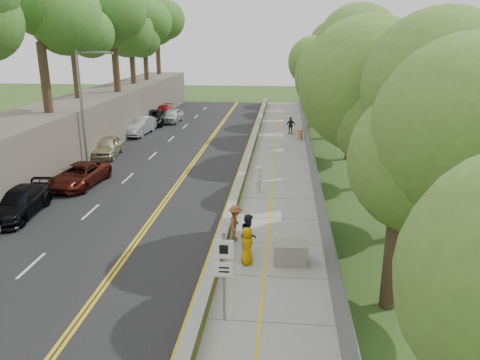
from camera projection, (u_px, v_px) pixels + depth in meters
name	position (u px, v px, depth m)	size (l,w,h in m)	color
ground	(208.00, 275.00, 18.19)	(140.00, 140.00, 0.00)	#33511E
road	(166.00, 167.00, 32.93)	(11.20, 66.00, 0.04)	black
sidewalk	(279.00, 170.00, 32.21)	(4.20, 66.00, 0.05)	gray
jersey_barrier	(246.00, 165.00, 32.34)	(0.42, 66.00, 0.60)	#CAD61D
rock_embankment	(53.00, 137.00, 33.08)	(5.00, 66.00, 4.00)	#595147
chainlink_fence	(311.00, 157.00, 31.73)	(0.04, 66.00, 2.00)	slate
trees_embankment	(45.00, 9.00, 30.50)	(6.40, 66.00, 13.00)	#49852D
trees_fenceside	(352.00, 66.00, 29.73)	(7.00, 66.00, 14.00)	olive
streetlight	(85.00, 102.00, 31.07)	(2.52, 0.22, 8.00)	gray
signpost	(224.00, 267.00, 14.65)	(0.62, 0.09, 3.10)	gray
construction_barrel	(299.00, 134.00, 41.28)	(0.56, 0.56, 0.92)	#E23800
concrete_block	(290.00, 252.00, 18.95)	(1.34, 1.00, 0.89)	gray
car_2	(80.00, 175.00, 28.61)	(2.24, 4.86, 1.35)	#541910
car_3	(18.00, 203.00, 23.82)	(1.98, 4.86, 1.41)	black
car_4	(107.00, 146.00, 35.54)	(1.78, 4.44, 1.51)	#C0B58B
car_5	(139.00, 126.00, 43.26)	(1.72, 4.93, 1.63)	#B8BABF
car_6	(154.00, 117.00, 48.08)	(2.43, 5.27, 1.46)	black
car_7	(163.00, 112.00, 51.52)	(1.96, 4.83, 1.40)	maroon
car_8	(173.00, 116.00, 49.43)	(1.66, 4.12, 1.40)	silver
painter_0	(247.00, 246.00, 18.76)	(0.76, 0.50, 1.56)	#CC8D05
painter_1	(259.00, 179.00, 27.41)	(0.57, 0.37, 1.55)	white
painter_2	(249.00, 234.00, 19.66)	(0.85, 0.66, 1.75)	black
painter_3	(235.00, 223.00, 20.94)	(1.06, 0.61, 1.65)	brown
person_far	(291.00, 126.00, 43.41)	(0.94, 0.39, 1.61)	black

